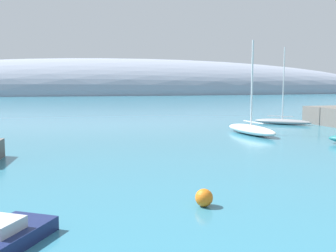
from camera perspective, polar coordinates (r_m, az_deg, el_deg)
name	(u,v)px	position (r m, az deg, el deg)	size (l,w,h in m)	color
distant_ridge	(133,94)	(212.15, -5.32, 4.81)	(337.49, 65.80, 38.98)	#8E99AD
sailboat_grey_mid_mooring	(282,121)	(52.31, 16.89, 0.75)	(6.53, 6.44, 10.10)	gray
sailboat_white_outer_mooring	(251,129)	(40.93, 12.43, -0.43)	(3.02, 8.31, 9.85)	white
mooring_buoy_orange	(204,198)	(16.63, 5.47, -10.73)	(0.77, 0.77, 0.77)	orange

